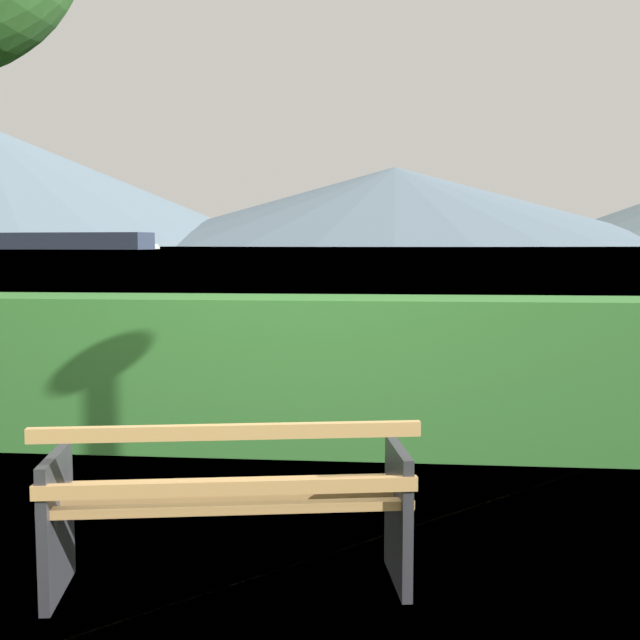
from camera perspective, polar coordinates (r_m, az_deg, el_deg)
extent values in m
plane|color=#567A38|center=(4.09, -6.40, -18.39)|extent=(1400.00, 1400.00, 0.00)
plane|color=slate|center=(311.62, 5.30, 5.19)|extent=(620.00, 620.00, 0.00)
cube|color=tan|center=(3.75, -6.56, -13.29)|extent=(1.70, 0.37, 0.04)
cube|color=tan|center=(3.93, -6.47, -12.38)|extent=(1.70, 0.37, 0.04)
cube|color=tan|center=(4.11, -6.39, -11.56)|extent=(1.70, 0.37, 0.04)
cube|color=tan|center=(3.64, -6.62, -11.87)|extent=(1.69, 0.34, 0.06)
cube|color=tan|center=(3.53, -6.69, -7.98)|extent=(1.69, 0.34, 0.06)
cube|color=#2D2D33|center=(4.06, -18.40, -13.74)|extent=(0.14, 0.51, 0.68)
cube|color=#2D2D33|center=(4.01, 5.63, -13.72)|extent=(0.14, 0.51, 0.68)
cube|color=#387A33|center=(6.44, -1.62, -3.80)|extent=(11.04, 0.81, 1.23)
cube|color=#2D384C|center=(241.87, -20.07, 5.34)|extent=(73.09, 21.28, 4.69)
cube|color=silver|center=(251.20, -11.69, 5.12)|extent=(3.53, 4.80, 0.86)
cube|color=silver|center=(251.19, -11.70, 5.29)|extent=(1.71, 1.97, 0.63)
cone|color=slate|center=(598.00, 5.40, 8.11)|extent=(408.98, 408.98, 57.98)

